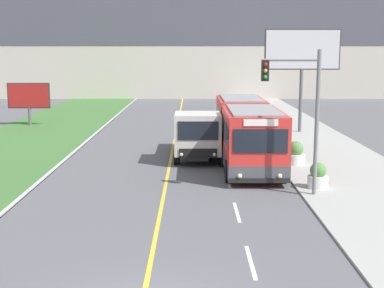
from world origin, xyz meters
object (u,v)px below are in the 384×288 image
at_px(city_bus, 247,132).
at_px(planter_round_third, 278,139).
at_px(dump_truck, 198,136).
at_px(planter_round_second, 296,154).
at_px(billboard_small, 30,97).
at_px(planter_round_near, 319,177).
at_px(planter_round_far, 269,128).
at_px(traffic_light_mast, 301,104).
at_px(billboard_large, 303,53).

height_order(city_bus, planter_round_third, city_bus).
xyz_separation_m(dump_truck, planter_round_second, (4.91, -1.39, -0.70)).
height_order(billboard_small, planter_round_third, billboard_small).
distance_m(planter_round_near, planter_round_second, 4.71).
height_order(planter_round_near, planter_round_far, planter_round_near).
xyz_separation_m(planter_round_second, planter_round_third, (-0.17, 4.71, -0.03)).
distance_m(dump_truck, planter_round_far, 9.41).
bearing_deg(billboard_small, traffic_light_mast, -50.84).
distance_m(dump_truck, planter_round_third, 5.83).
xyz_separation_m(dump_truck, billboard_large, (7.34, 9.74, 4.25)).
bearing_deg(planter_round_far, traffic_light_mast, -93.52).
height_order(billboard_large, planter_round_second, billboard_large).
height_order(dump_truck, planter_round_second, dump_truck).
bearing_deg(city_bus, planter_round_near, -67.91).
bearing_deg(planter_round_second, billboard_large, 77.65).
bearing_deg(planter_round_third, planter_round_second, -87.91).
relative_size(traffic_light_mast, planter_round_far, 5.44).
relative_size(planter_round_near, planter_round_third, 0.98).
xyz_separation_m(dump_truck, planter_round_far, (4.84, 8.04, -0.75)).
bearing_deg(city_bus, dump_truck, 176.71).
bearing_deg(planter_round_near, dump_truck, 129.05).
bearing_deg(billboard_large, planter_round_far, -145.68).
xyz_separation_m(city_bus, planter_round_third, (2.20, 3.47, -0.99)).
distance_m(billboard_small, planter_round_near, 26.60).
relative_size(city_bus, planter_round_far, 11.27).
relative_size(city_bus, traffic_light_mast, 2.07).
relative_size(billboard_large, planter_round_third, 6.53).
xyz_separation_m(city_bus, planter_round_second, (2.38, -1.24, -0.96)).
bearing_deg(dump_truck, traffic_light_mast, -61.20).
bearing_deg(planter_round_second, planter_round_far, 90.37).
bearing_deg(planter_round_near, traffic_light_mast, -135.36).
bearing_deg(planter_round_far, planter_round_second, -89.63).
bearing_deg(city_bus, billboard_small, 138.45).
height_order(city_bus, billboard_large, billboard_large).
relative_size(planter_round_second, planter_round_third, 1.07).
bearing_deg(billboard_large, dump_truck, -127.01).
relative_size(dump_truck, planter_round_near, 5.92).
bearing_deg(traffic_light_mast, planter_round_third, 85.50).
bearing_deg(planter_round_far, billboard_small, 162.77).
bearing_deg(planter_round_second, traffic_light_mast, -99.84).
xyz_separation_m(city_bus, billboard_small, (-15.44, 13.69, 0.67)).
distance_m(traffic_light_mast, planter_round_second, 6.58).
distance_m(billboard_small, planter_round_far, 18.67).
distance_m(planter_round_second, planter_round_third, 4.71).
bearing_deg(planter_round_third, dump_truck, -144.92).
bearing_deg(billboard_small, dump_truck, -46.36).
distance_m(billboard_small, planter_round_second, 23.31).
xyz_separation_m(billboard_large, planter_round_far, (-2.50, -1.71, -5.00)).
xyz_separation_m(traffic_light_mast, planter_round_second, (0.99, 5.73, -3.08)).
bearing_deg(traffic_light_mast, dump_truck, 118.80).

